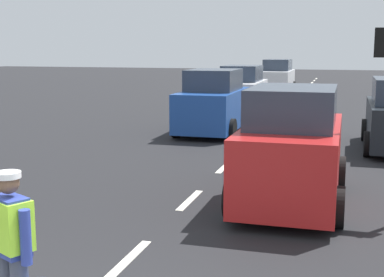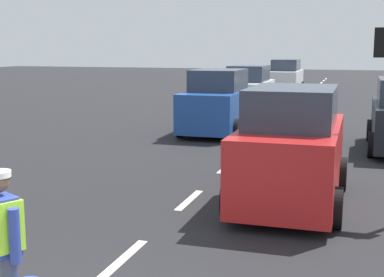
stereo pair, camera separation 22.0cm
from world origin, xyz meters
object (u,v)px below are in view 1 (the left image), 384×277
object	(u,v)px
car_outgoing_ahead	(292,150)
car_oncoming_second	(242,91)
car_oncoming_third	(277,77)
car_oncoming_lead	(213,104)
road_worker	(14,244)

from	to	relation	value
car_outgoing_ahead	car_oncoming_second	size ratio (longest dim) A/B	1.01
car_oncoming_third	car_oncoming_lead	size ratio (longest dim) A/B	1.10
car_oncoming_third	car_outgoing_ahead	size ratio (longest dim) A/B	1.09
road_worker	car_oncoming_lead	world-z (taller)	car_oncoming_lead
car_outgoing_ahead	car_oncoming_lead	xyz separation A→B (m)	(-3.40, 7.72, -0.01)
road_worker	car_outgoing_ahead	world-z (taller)	car_outgoing_ahead
car_oncoming_third	car_oncoming_lead	world-z (taller)	car_oncoming_lead
road_worker	car_outgoing_ahead	bearing A→B (deg)	68.06
road_worker	car_oncoming_lead	distance (m)	13.25
car_oncoming_third	car_oncoming_lead	bearing A→B (deg)	-90.15
car_oncoming_third	car_outgoing_ahead	bearing A→B (deg)	-82.24
road_worker	car_oncoming_second	size ratio (longest dim) A/B	0.42
road_worker	car_oncoming_third	bearing A→B (deg)	92.19
road_worker	car_oncoming_second	world-z (taller)	car_oncoming_second
road_worker	car_outgoing_ahead	xyz separation A→B (m)	(2.21, 5.48, 0.08)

